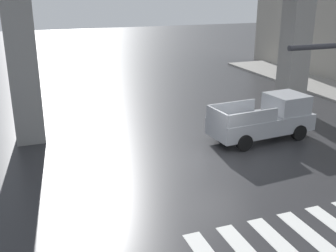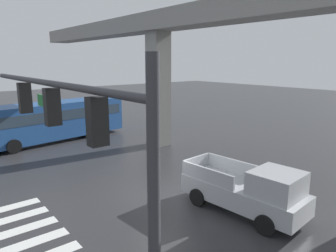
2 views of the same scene
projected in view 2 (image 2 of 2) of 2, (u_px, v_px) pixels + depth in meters
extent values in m
plane|color=#2D2D30|center=(163.00, 197.00, 14.15)|extent=(120.00, 120.00, 0.00)
cube|color=silver|center=(4.00, 209.00, 13.03)|extent=(0.55, 2.80, 0.01)
cube|color=silver|center=(11.00, 219.00, 12.20)|extent=(0.55, 2.80, 0.01)
cube|color=silver|center=(18.00, 231.00, 11.36)|extent=(0.55, 2.80, 0.01)
cube|color=silver|center=(26.00, 244.00, 10.52)|extent=(0.55, 2.80, 0.01)
cube|color=gray|center=(247.00, 8.00, 15.67)|extent=(52.59, 2.02, 1.20)
cube|color=gray|center=(158.00, 90.00, 22.26)|extent=(1.30, 1.30, 8.09)
cube|color=#A8AAAF|center=(242.00, 193.00, 12.71)|extent=(5.24, 2.31, 0.80)
cube|color=#A8AAAF|center=(277.00, 184.00, 11.51)|extent=(1.84, 1.88, 0.90)
cube|color=#3F5160|center=(289.00, 187.00, 11.18)|extent=(0.24, 1.67, 0.77)
cube|color=#A8AAAF|center=(232.00, 166.00, 13.97)|extent=(2.65, 0.32, 0.60)
cube|color=#A8AAAF|center=(207.00, 175.00, 12.79)|extent=(2.65, 0.32, 0.60)
cube|color=#A8AAAF|center=(196.00, 163.00, 14.34)|extent=(0.24, 1.75, 0.60)
cylinder|color=black|center=(289.00, 208.00, 12.29)|extent=(0.78, 0.34, 0.76)
cylinder|color=black|center=(266.00, 225.00, 11.07)|extent=(0.78, 0.34, 0.76)
cylinder|color=black|center=(224.00, 186.00, 14.53)|extent=(0.78, 0.34, 0.76)
cylinder|color=black|center=(198.00, 197.00, 13.31)|extent=(0.78, 0.34, 0.76)
cube|color=#234C8C|center=(57.00, 119.00, 24.08)|extent=(3.94, 11.04, 2.70)
cube|color=#2D3D4C|center=(56.00, 113.00, 23.99)|extent=(3.91, 10.51, 0.76)
cylinder|color=black|center=(14.00, 146.00, 20.81)|extent=(0.48, 1.00, 0.96)
cylinder|color=black|center=(0.00, 140.00, 22.45)|extent=(0.48, 1.00, 0.96)
cylinder|color=black|center=(99.00, 130.00, 25.62)|extent=(0.48, 1.00, 0.96)
cylinder|color=black|center=(83.00, 126.00, 27.26)|extent=(0.48, 1.00, 0.96)
cylinder|color=#38383D|center=(43.00, 82.00, 7.21)|extent=(8.60, 0.14, 0.14)
cube|color=black|center=(97.00, 122.00, 5.26)|extent=(0.24, 0.32, 0.84)
sphere|color=orange|center=(97.00, 122.00, 5.26)|extent=(0.17, 0.17, 0.17)
cube|color=black|center=(52.00, 107.00, 6.94)|extent=(0.24, 0.32, 0.84)
sphere|color=orange|center=(52.00, 107.00, 6.94)|extent=(0.17, 0.17, 0.17)
cube|color=black|center=(25.00, 98.00, 8.61)|extent=(0.24, 0.32, 0.84)
sphere|color=orange|center=(25.00, 98.00, 8.61)|extent=(0.17, 0.17, 0.17)
cube|color=#19722D|center=(46.00, 102.00, 7.25)|extent=(1.10, 0.04, 0.28)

